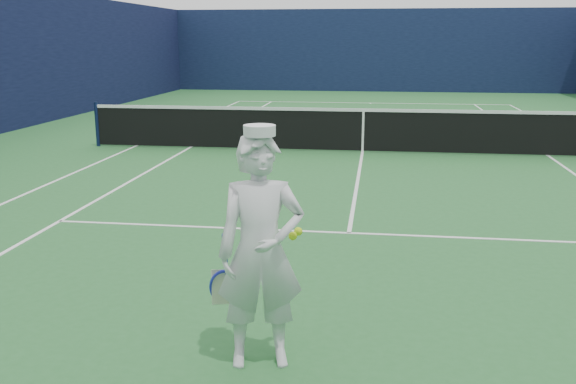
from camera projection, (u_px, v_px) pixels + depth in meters
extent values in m
plane|color=#26642D|center=(362.00, 152.00, 14.74)|extent=(80.00, 80.00, 0.00)
cube|color=white|center=(371.00, 103.00, 26.18)|extent=(11.03, 0.06, 0.01)
cube|color=white|center=(134.00, 147.00, 15.48)|extent=(0.06, 23.83, 0.01)
cube|color=white|center=(189.00, 148.00, 15.30)|extent=(0.06, 23.77, 0.01)
cube|color=white|center=(549.00, 157.00, 14.17)|extent=(0.06, 23.77, 0.01)
cube|color=white|center=(368.00, 119.00, 20.90)|extent=(8.23, 0.06, 0.01)
cube|color=white|center=(349.00, 233.00, 8.57)|extent=(8.23, 0.06, 0.01)
cube|color=white|center=(362.00, 152.00, 14.73)|extent=(0.06, 12.80, 0.01)
cube|color=white|center=(371.00, 103.00, 26.04)|extent=(0.06, 0.30, 0.01)
cube|color=#0F1838|center=(374.00, 51.00, 31.61)|extent=(20.12, 0.12, 4.00)
cylinder|color=#141E4C|center=(97.00, 124.00, 15.48)|extent=(0.09, 0.09, 1.07)
cube|color=black|center=(363.00, 131.00, 14.62)|extent=(12.79, 0.02, 0.92)
cube|color=white|center=(364.00, 110.00, 14.51)|extent=(12.79, 0.04, 0.07)
cube|color=white|center=(363.00, 132.00, 14.63)|extent=(0.05, 0.03, 0.94)
imported|color=white|center=(261.00, 252.00, 4.94)|extent=(0.76, 0.59, 1.85)
cylinder|color=white|center=(259.00, 130.00, 4.72)|extent=(0.24, 0.24, 0.08)
cube|color=white|center=(259.00, 132.00, 4.86)|extent=(0.20, 0.14, 0.02)
cylinder|color=navy|center=(224.00, 246.00, 4.98)|extent=(0.05, 0.10, 0.22)
cube|color=#2127B8|center=(226.00, 266.00, 5.08)|extent=(0.03, 0.02, 0.14)
torus|color=#2127B8|center=(225.00, 287.00, 5.19)|extent=(0.31, 0.17, 0.29)
cube|color=beige|center=(225.00, 287.00, 5.19)|extent=(0.21, 0.06, 0.30)
sphere|color=#D2F31B|center=(293.00, 236.00, 5.04)|extent=(0.07, 0.07, 0.07)
sphere|color=#D2F31B|center=(298.00, 231.00, 5.06)|extent=(0.07, 0.07, 0.07)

